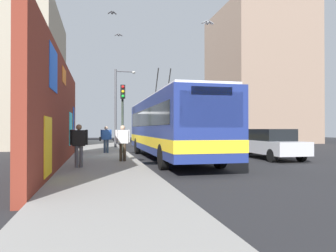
% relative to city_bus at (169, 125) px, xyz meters
% --- Properties ---
extents(ground_plane, '(80.00, 80.00, 0.00)m').
position_rel_city_bus_xyz_m(ground_plane, '(1.79, 1.80, -1.79)').
color(ground_plane, '#232326').
extents(sidewalk_slab, '(48.00, 3.20, 0.15)m').
position_rel_city_bus_xyz_m(sidewalk_slab, '(1.79, 3.40, -1.71)').
color(sidewalk_slab, gray).
rests_on(sidewalk_slab, ground_plane).
extents(graffiti_wall, '(13.66, 0.32, 4.46)m').
position_rel_city_bus_xyz_m(graffiti_wall, '(-2.38, 5.15, 0.44)').
color(graffiti_wall, maroon).
rests_on(graffiti_wall, ground_plane).
extents(building_far_left, '(12.70, 7.93, 12.12)m').
position_rel_city_bus_xyz_m(building_far_left, '(14.06, 11.00, 4.28)').
color(building_far_left, '#9E937F').
rests_on(building_far_left, ground_plane).
extents(building_far_right, '(11.00, 9.67, 15.63)m').
position_rel_city_bus_xyz_m(building_far_right, '(18.45, -15.20, 6.03)').
color(building_far_right, gray).
rests_on(building_far_right, ground_plane).
extents(city_bus, '(12.39, 2.62, 4.98)m').
position_rel_city_bus_xyz_m(city_bus, '(0.00, 0.00, 0.00)').
color(city_bus, navy).
rests_on(city_bus, ground_plane).
extents(parked_car_silver, '(4.71, 1.79, 1.58)m').
position_rel_city_bus_xyz_m(parked_car_silver, '(-0.88, -5.20, -0.95)').
color(parked_car_silver, '#B7B7BC').
rests_on(parked_car_silver, ground_plane).
extents(parked_car_dark_gray, '(4.88, 1.91, 1.58)m').
position_rel_city_bus_xyz_m(parked_car_dark_gray, '(4.38, -5.20, -0.95)').
color(parked_car_dark_gray, '#38383D').
rests_on(parked_car_dark_gray, ground_plane).
extents(parked_car_champagne, '(4.28, 1.87, 1.58)m').
position_rel_city_bus_xyz_m(parked_car_champagne, '(10.63, -5.20, -0.95)').
color(parked_car_champagne, '#C6B793').
rests_on(parked_car_champagne, ground_plane).
extents(parked_car_red, '(4.58, 1.90, 1.58)m').
position_rel_city_bus_xyz_m(parked_car_red, '(16.23, -5.20, -0.95)').
color(parked_car_red, '#B21E19').
rests_on(parked_car_red, ground_plane).
extents(pedestrian_midblock, '(0.22, 0.72, 1.59)m').
position_rel_city_bus_xyz_m(pedestrian_midblock, '(3.32, 3.15, -0.71)').
color(pedestrian_midblock, '#2D3F59').
rests_on(pedestrian_midblock, sidewalk_slab).
extents(pedestrian_at_curb, '(0.22, 0.65, 1.60)m').
position_rel_city_bus_xyz_m(pedestrian_at_curb, '(-1.70, 2.54, -0.70)').
color(pedestrian_at_curb, '#3F3326').
rests_on(pedestrian_at_curb, sidewalk_slab).
extents(pedestrian_near_wall, '(0.22, 0.66, 1.61)m').
position_rel_city_bus_xyz_m(pedestrian_near_wall, '(-3.64, 4.33, -0.69)').
color(pedestrian_near_wall, '#595960').
rests_on(pedestrian_near_wall, sidewalk_slab).
extents(traffic_light, '(0.49, 0.28, 4.14)m').
position_rel_city_bus_xyz_m(traffic_light, '(3.34, 2.15, 1.15)').
color(traffic_light, '#2D382D').
rests_on(traffic_light, sidewalk_slab).
extents(street_lamp, '(0.44, 1.67, 6.17)m').
position_rel_city_bus_xyz_m(street_lamp, '(9.26, 2.06, 1.92)').
color(street_lamp, '#4C4C51').
rests_on(street_lamp, sidewalk_slab).
extents(flying_pigeons, '(9.02, 4.39, 3.48)m').
position_rel_city_bus_xyz_m(flying_pigeons, '(0.89, 0.73, 6.52)').
color(flying_pigeons, gray).
extents(curbside_puddle, '(1.14, 1.14, 0.00)m').
position_rel_city_bus_xyz_m(curbside_puddle, '(-1.56, 1.20, -1.78)').
color(curbside_puddle, black).
rests_on(curbside_puddle, ground_plane).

